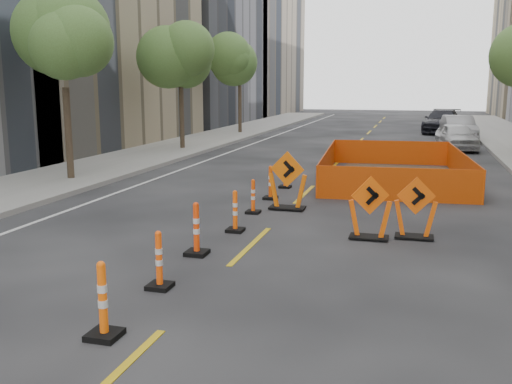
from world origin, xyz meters
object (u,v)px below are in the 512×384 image
(channelizer_2, at_px, (103,300))
(parked_car_near, at_px, (457,136))
(channelizer_5, at_px, (235,211))
(chevron_sign_center, at_px, (370,208))
(channelizer_6, at_px, (253,196))
(channelizer_4, at_px, (196,229))
(parked_car_far, at_px, (442,121))
(channelizer_7, at_px, (270,182))
(chevron_sign_right, at_px, (416,208))
(parked_car_mid, at_px, (458,128))
(channelizer_3, at_px, (159,260))
(chevron_sign_left, at_px, (288,181))
(channelizer_8, at_px, (285,174))

(channelizer_2, distance_m, parked_car_near, 25.82)
(channelizer_5, bearing_deg, chevron_sign_center, 3.90)
(channelizer_6, bearing_deg, channelizer_4, -90.79)
(parked_car_near, bearing_deg, channelizer_5, -116.88)
(channelizer_5, distance_m, parked_car_far, 30.45)
(channelizer_7, height_order, chevron_sign_right, chevron_sign_right)
(channelizer_5, height_order, chevron_sign_center, chevron_sign_center)
(channelizer_7, distance_m, chevron_sign_center, 4.95)
(chevron_sign_center, height_order, parked_car_mid, parked_car_mid)
(channelizer_2, distance_m, chevron_sign_right, 7.61)
(parked_car_far, bearing_deg, channelizer_5, -92.39)
(channelizer_3, relative_size, parked_car_mid, 0.22)
(channelizer_5, xyz_separation_m, parked_car_mid, (6.37, 24.19, 0.27))
(channelizer_7, xyz_separation_m, chevron_sign_center, (3.24, -3.73, 0.21))
(chevron_sign_center, relative_size, parked_car_far, 0.25)
(parked_car_near, bearing_deg, channelizer_7, -121.49)
(chevron_sign_left, relative_size, chevron_sign_right, 1.15)
(channelizer_4, relative_size, parked_car_mid, 0.24)
(channelizer_7, height_order, parked_car_mid, parked_car_mid)
(channelizer_4, relative_size, parked_car_far, 0.19)
(chevron_sign_center, bearing_deg, channelizer_6, 128.60)
(channelizer_4, bearing_deg, chevron_sign_left, 79.89)
(chevron_sign_center, bearing_deg, channelizer_7, 108.28)
(channelizer_5, bearing_deg, channelizer_3, -91.12)
(channelizer_5, relative_size, parked_car_near, 0.24)
(channelizer_5, distance_m, channelizer_7, 3.94)
(channelizer_5, xyz_separation_m, channelizer_6, (-0.13, 1.97, -0.03))
(channelizer_2, height_order, channelizer_8, channelizer_2)
(channelizer_8, bearing_deg, channelizer_3, -89.52)
(channelizer_3, distance_m, parked_car_mid, 28.86)
(channelizer_3, bearing_deg, channelizer_4, 93.15)
(channelizer_6, distance_m, chevron_sign_center, 3.67)
(channelizer_6, height_order, parked_car_mid, parked_car_mid)
(channelizer_2, relative_size, channelizer_3, 1.09)
(chevron_sign_left, bearing_deg, parked_car_near, 80.73)
(channelizer_4, height_order, parked_car_near, parked_car_near)
(channelizer_7, relative_size, channelizer_8, 1.05)
(channelizer_2, height_order, chevron_sign_right, chevron_sign_right)
(channelizer_2, height_order, channelizer_7, channelizer_2)
(channelizer_5, relative_size, chevron_sign_right, 0.70)
(channelizer_3, distance_m, channelizer_7, 7.88)
(channelizer_4, xyz_separation_m, parked_car_far, (5.84, 31.89, 0.27))
(channelizer_4, bearing_deg, channelizer_7, 89.73)
(channelizer_4, bearing_deg, chevron_sign_right, 30.58)
(channelizer_3, bearing_deg, chevron_sign_center, 52.74)
(channelizer_5, xyz_separation_m, channelizer_8, (-0.16, 5.91, -0.01))
(channelizer_2, relative_size, chevron_sign_center, 0.76)
(channelizer_3, bearing_deg, channelizer_2, -87.05)
(channelizer_4, bearing_deg, parked_car_near, 73.74)
(channelizer_3, height_order, chevron_sign_left, chevron_sign_left)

